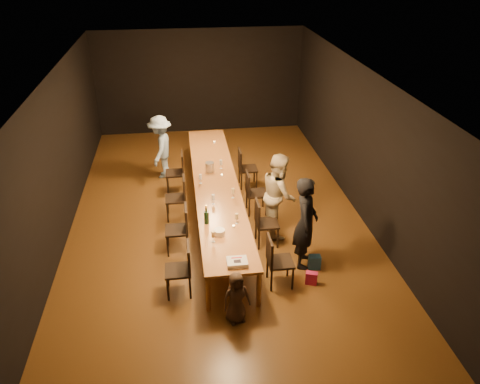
{
  "coord_description": "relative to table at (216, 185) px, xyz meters",
  "views": [
    {
      "loc": [
        -0.67,
        -8.53,
        5.21
      ],
      "look_at": [
        0.37,
        -0.9,
        1.0
      ],
      "focal_mm": 35.0,
      "sensor_mm": 36.0,
      "label": 1
    }
  ],
  "objects": [
    {
      "name": "child",
      "position": [
        0.01,
        -3.16,
        -0.26
      ],
      "size": [
        0.48,
        0.37,
        0.88
      ],
      "primitive_type": "imported",
      "rotation": [
        0.0,
        0.0,
        0.24
      ],
      "color": "#3C2C21",
      "rests_on": "ground"
    },
    {
      "name": "chair_right_0",
      "position": [
        0.85,
        -2.4,
        -0.24
      ],
      "size": [
        0.42,
        0.42,
        0.93
      ],
      "primitive_type": null,
      "rotation": [
        0.0,
        0.0,
        -1.57
      ],
      "color": "black",
      "rests_on": "ground"
    },
    {
      "name": "woman_tan",
      "position": [
        1.15,
        -0.78,
        0.13
      ],
      "size": [
        0.67,
        0.84,
        1.67
      ],
      "primitive_type": "imported",
      "rotation": [
        0.0,
        0.0,
        1.52
      ],
      "color": "beige",
      "rests_on": "ground"
    },
    {
      "name": "wineglass_2",
      "position": [
        -0.13,
        -0.85,
        0.15
      ],
      "size": [
        0.06,
        0.06,
        0.21
      ],
      "primitive_type": null,
      "color": "silver",
      "rests_on": "table"
    },
    {
      "name": "chair_left_1",
      "position": [
        -0.85,
        -1.2,
        -0.24
      ],
      "size": [
        0.42,
        0.42,
        0.93
      ],
      "primitive_type": null,
      "rotation": [
        0.0,
        0.0,
        1.57
      ],
      "color": "black",
      "rests_on": "ground"
    },
    {
      "name": "ice_bucket",
      "position": [
        -0.09,
        0.57,
        0.15
      ],
      "size": [
        0.24,
        0.24,
        0.21
      ],
      "primitive_type": "cylinder",
      "rotation": [
        0.0,
        0.0,
        -0.29
      ],
      "color": "#AFAFB4",
      "rests_on": "table"
    },
    {
      "name": "room_shell",
      "position": [
        0.0,
        0.0,
        1.38
      ],
      "size": [
        6.04,
        10.04,
        3.02
      ],
      "color": "black",
      "rests_on": "ground"
    },
    {
      "name": "wineglass_0",
      "position": [
        -0.24,
        -2.1,
        0.15
      ],
      "size": [
        0.06,
        0.06,
        0.21
      ],
      "primitive_type": null,
      "color": "beige",
      "rests_on": "table"
    },
    {
      "name": "chair_left_2",
      "position": [
        -0.85,
        0.0,
        -0.24
      ],
      "size": [
        0.42,
        0.42,
        0.93
      ],
      "primitive_type": null,
      "rotation": [
        0.0,
        0.0,
        1.57
      ],
      "color": "black",
      "rests_on": "ground"
    },
    {
      "name": "tealight_far",
      "position": [
        0.15,
        2.14,
        0.06
      ],
      "size": [
        0.05,
        0.05,
        0.03
      ],
      "primitive_type": "cylinder",
      "color": "#B2B7B2",
      "rests_on": "table"
    },
    {
      "name": "wineglass_4",
      "position": [
        -0.32,
        0.03,
        0.15
      ],
      "size": [
        0.06,
        0.06,
        0.21
      ],
      "primitive_type": null,
      "color": "silver",
      "rests_on": "table"
    },
    {
      "name": "man_blue",
      "position": [
        -1.15,
        2.0,
        0.07
      ],
      "size": [
        0.77,
        1.1,
        1.55
      ],
      "primitive_type": "imported",
      "rotation": [
        0.0,
        0.0,
        -1.78
      ],
      "color": "#96BBE8",
      "rests_on": "ground"
    },
    {
      "name": "gift_bag_red",
      "position": [
        1.38,
        -2.49,
        -0.59
      ],
      "size": [
        0.22,
        0.17,
        0.23
      ],
      "primitive_type": "cube",
      "rotation": [
        0.0,
        0.0,
        -0.37
      ],
      "color": "#B61B54",
      "rests_on": "ground"
    },
    {
      "name": "chair_right_1",
      "position": [
        0.85,
        -1.2,
        -0.24
      ],
      "size": [
        0.42,
        0.42,
        0.93
      ],
      "primitive_type": null,
      "rotation": [
        0.0,
        0.0,
        -1.57
      ],
      "color": "black",
      "rests_on": "ground"
    },
    {
      "name": "plate_stack",
      "position": [
        -0.12,
        -1.91,
        0.1
      ],
      "size": [
        0.24,
        0.24,
        0.11
      ],
      "primitive_type": "cylinder",
      "rotation": [
        0.0,
        0.0,
        0.33
      ],
      "color": "white",
      "rests_on": "table"
    },
    {
      "name": "champagne_bottle",
      "position": [
        -0.3,
        -1.51,
        0.23
      ],
      "size": [
        0.1,
        0.1,
        0.37
      ],
      "primitive_type": null,
      "rotation": [
        0.0,
        0.0,
        -0.19
      ],
      "color": "black",
      "rests_on": "table"
    },
    {
      "name": "chair_right_3",
      "position": [
        0.85,
        1.2,
        -0.24
      ],
      "size": [
        0.42,
        0.42,
        0.93
      ],
      "primitive_type": null,
      "rotation": [
        0.0,
        0.0,
        -1.57
      ],
      "color": "black",
      "rests_on": "ground"
    },
    {
      "name": "wineglass_3",
      "position": [
        0.27,
        -0.66,
        0.15
      ],
      "size": [
        0.06,
        0.06,
        0.21
      ],
      "primitive_type": null,
      "color": "beige",
      "rests_on": "table"
    },
    {
      "name": "tealight_near",
      "position": [
        0.15,
        -1.7,
        0.06
      ],
      "size": [
        0.05,
        0.05,
        0.03
      ],
      "primitive_type": "cylinder",
      "color": "#B2B7B2",
      "rests_on": "table"
    },
    {
      "name": "woman_birthday",
      "position": [
        1.39,
        -1.9,
        0.16
      ],
      "size": [
        0.58,
        0.72,
        1.72
      ],
      "primitive_type": "imported",
      "rotation": [
        0.0,
        0.0,
        1.28
      ],
      "color": "black",
      "rests_on": "ground"
    },
    {
      "name": "tealight_mid",
      "position": [
        0.15,
        0.31,
        0.06
      ],
      "size": [
        0.05,
        0.05,
        0.03
      ],
      "primitive_type": "cylinder",
      "color": "#B2B7B2",
      "rests_on": "table"
    },
    {
      "name": "chair_right_2",
      "position": [
        0.85,
        0.0,
        -0.24
      ],
      "size": [
        0.42,
        0.42,
        0.93
      ],
      "primitive_type": null,
      "rotation": [
        0.0,
        0.0,
        -1.57
      ],
      "color": "black",
      "rests_on": "ground"
    },
    {
      "name": "table",
      "position": [
        0.0,
        0.0,
        0.0
      ],
      "size": [
        0.9,
        6.0,
        0.75
      ],
      "color": "#96592B",
      "rests_on": "ground"
    },
    {
      "name": "wineglass_5",
      "position": [
        0.17,
        0.67,
        0.15
      ],
      "size": [
        0.06,
        0.06,
        0.21
      ],
      "primitive_type": null,
      "color": "silver",
      "rests_on": "table"
    },
    {
      "name": "ground",
      "position": [
        0.0,
        0.0,
        -0.7
      ],
      "size": [
        10.0,
        10.0,
        0.0
      ],
      "primitive_type": "plane",
      "color": "#462811",
      "rests_on": "ground"
    },
    {
      "name": "chair_left_3",
      "position": [
        -0.85,
        1.2,
        -0.24
      ],
      "size": [
        0.42,
        0.42,
        0.93
      ],
      "primitive_type": null,
      "rotation": [
        0.0,
        0.0,
        1.57
      ],
      "color": "black",
      "rests_on": "ground"
    },
    {
      "name": "birthday_cake",
      "position": [
        0.08,
        -2.75,
        0.09
      ],
      "size": [
        0.32,
        0.26,
        0.08
      ],
      "rotation": [
        0.0,
        0.0,
        -0.02
      ],
      "color": "white",
      "rests_on": "table"
    },
    {
      "name": "chair_left_0",
      "position": [
        -0.85,
        -2.4,
        -0.24
      ],
      "size": [
        0.42,
        0.42,
        0.93
      ],
      "primitive_type": null,
      "rotation": [
        0.0,
        0.0,
        1.57
      ],
      "color": "black",
      "rests_on": "ground"
    },
    {
      "name": "wineglass_1",
      "position": [
        0.22,
        -1.59,
        0.15
      ],
      "size": [
        0.06,
        0.06,
        0.21
      ],
      "primitive_type": null,
      "color": "beige",
      "rests_on": "table"
    },
    {
      "name": "gift_bag_blue",
      "position": [
        1.55,
        -2.08,
        -0.57
      ],
      "size": [
        0.22,
        0.16,
        0.26
      ],
      "primitive_type": "cube",
      "rotation": [
        0.0,
        0.0,
        -0.08
      ],
      "color": "#245B9E",
      "rests_on": "ground"
    }
  ]
}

